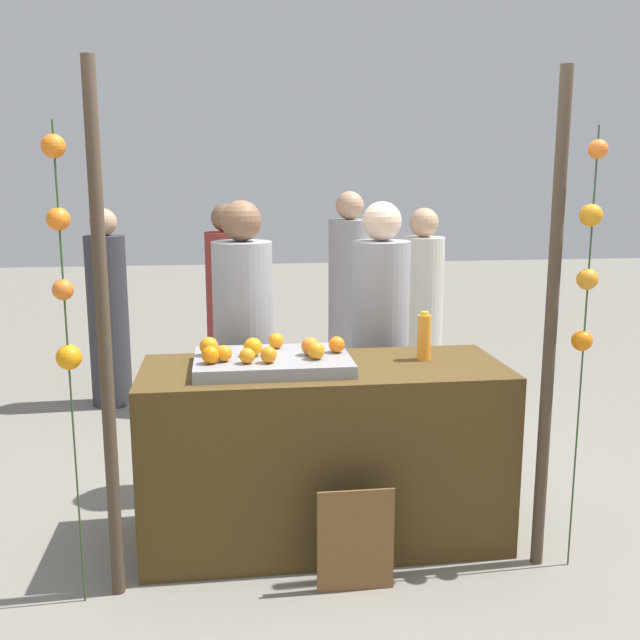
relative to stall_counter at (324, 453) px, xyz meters
The scene contains 25 objects.
ground_plane 0.45m from the stall_counter, ahead, with size 24.00×24.00×0.00m, color gray.
stall_counter is the anchor object (origin of this frame).
orange_tray 0.54m from the stall_counter, behind, with size 0.74×0.51×0.06m, color gray.
orange_0 0.78m from the stall_counter, 168.09° to the right, with size 0.08×0.08×0.08m, color orange.
orange_1 0.56m from the stall_counter, behind, with size 0.09×0.09×0.09m, color orange.
orange_2 0.78m from the stall_counter, behind, with size 0.09×0.09×0.09m, color orange.
orange_3 0.61m from the stall_counter, 145.69° to the left, with size 0.08×0.08×0.08m, color orange.
orange_4 0.68m from the stall_counter, 160.47° to the right, with size 0.07×0.07×0.07m, color orange.
orange_5 0.63m from the stall_counter, 153.77° to the right, with size 0.08×0.08×0.08m, color orange.
orange_6 0.73m from the stall_counter, behind, with size 0.08×0.08×0.08m, color orange.
orange_7 0.55m from the stall_counter, 19.76° to the left, with size 0.08×0.08×0.08m, color orange.
orange_8 0.56m from the stall_counter, 118.41° to the right, with size 0.08×0.08×0.08m, color orange.
orange_9 0.65m from the stall_counter, behind, with size 0.09×0.09×0.09m, color orange.
juice_bottle 0.77m from the stall_counter, ahead, with size 0.07×0.07×0.25m.
chalkboard_sign 0.55m from the stall_counter, 82.05° to the right, with size 0.34×0.03×0.48m.
vendor_left 0.81m from the stall_counter, 120.68° to the left, with size 0.34×0.34×1.68m.
vendor_right 0.86m from the stall_counter, 57.81° to the left, with size 0.33×0.33×1.67m.
crowd_person_0 2.26m from the stall_counter, 101.77° to the left, with size 0.32×0.32×1.61m.
crowd_person_1 2.52m from the stall_counter, 77.44° to the left, with size 0.34×0.34×1.69m.
crowd_person_2 2.07m from the stall_counter, 61.30° to the left, with size 0.32×0.32×1.58m.
crowd_person_3 2.80m from the stall_counter, 120.04° to the left, with size 0.31×0.31×1.57m.
canopy_post_left 1.25m from the stall_counter, 158.04° to the right, with size 0.06×0.06×2.27m, color #473828.
canopy_post_right 1.25m from the stall_counter, 21.96° to the right, with size 0.06×0.06×2.27m, color #473828.
garland_strand_left 1.56m from the stall_counter, 158.32° to the right, with size 0.10×0.10×2.02m.
garland_strand_right 1.56m from the stall_counter, 21.27° to the right, with size 0.10×0.11×2.02m.
Camera 1 is at (-0.47, -3.40, 1.80)m, focal length 40.72 mm.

